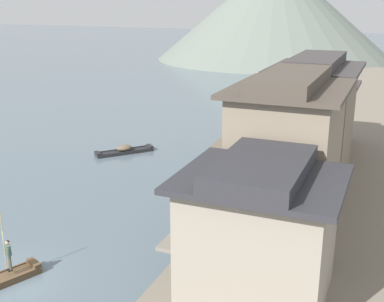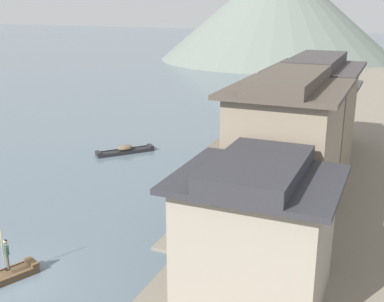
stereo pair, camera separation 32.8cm
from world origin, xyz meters
TOP-DOWN VIEW (x-y plane):
  - ground_plane at (0.00, 0.00)m, footprint 400.00×400.00m
  - boatman_person at (-0.20, 0.18)m, footprint 0.52×0.37m
  - boat_moored_nearest at (5.06, 12.09)m, footprint 1.52×3.67m
  - boat_moored_second at (5.55, 28.12)m, footprint 1.67×5.65m
  - boat_moored_third at (5.59, 16.96)m, footprint 2.32×5.41m
  - boat_moored_far at (-5.47, 20.14)m, footprint 4.18×4.59m
  - boat_midriver_drifting at (4.67, 43.57)m, footprint 1.60×3.65m
  - boat_midriver_upstream at (4.95, 47.41)m, footprint 1.63×3.63m
  - house_waterfront_nearest at (11.33, 2.92)m, footprint 7.08×6.11m
  - house_waterfront_second at (10.92, 9.98)m, footprint 6.27×8.02m
  - house_waterfront_tall at (10.88, 18.76)m, footprint 6.19×8.37m
  - house_waterfront_narrow at (10.55, 26.80)m, footprint 5.53×8.20m
  - mooring_post_dock_near at (7.14, 6.98)m, footprint 0.20×0.20m
  - mooring_post_dock_mid at (7.14, 18.84)m, footprint 0.20×0.20m
  - hill_far_west at (-10.84, 96.77)m, footprint 52.66×52.66m

SIDE VIEW (x-z plane):
  - ground_plane at x=0.00m, z-range 0.00..0.00m
  - boat_moored_third at x=5.59m, z-range -0.07..0.32m
  - boat_moored_second at x=5.55m, z-range -0.08..0.39m
  - boat_moored_nearest at x=5.06m, z-range -0.07..0.39m
  - boat_midriver_upstream at x=4.95m, z-range -0.08..0.45m
  - boat_moored_far at x=-5.47m, z-range -0.12..0.64m
  - boat_midriver_drifting at x=4.67m, z-range -0.09..0.67m
  - mooring_post_dock_near at x=7.14m, z-range 0.62..1.38m
  - mooring_post_dock_mid at x=7.14m, z-range 0.62..1.55m
  - boatman_person at x=-0.20m, z-range -0.01..3.03m
  - house_waterfront_narrow at x=10.55m, z-range 0.55..6.69m
  - house_waterfront_nearest at x=11.33m, z-range 0.56..6.70m
  - house_waterfront_tall at x=10.88m, z-range 0.55..9.29m
  - house_waterfront_second at x=10.92m, z-range 0.55..9.29m
  - hill_far_west at x=-10.84m, z-range 0.00..22.00m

